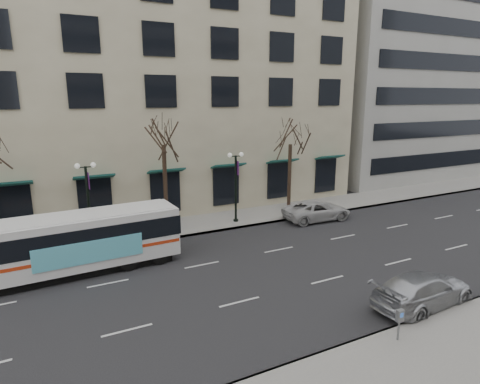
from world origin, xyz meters
TOP-DOWN VIEW (x-y plane):
  - ground at (0.00, 0.00)m, footprint 160.00×160.00m
  - sidewalk_far at (5.00, 9.00)m, footprint 80.00×4.00m
  - building_hotel at (-2.00, 21.00)m, footprint 40.00×20.00m
  - building_office at (32.00, 21.00)m, footprint 25.00×20.00m
  - tree_far_mid at (0.00, 8.80)m, footprint 3.60×3.60m
  - tree_far_right at (10.00, 8.80)m, footprint 3.60×3.60m
  - lamp_post_left at (-4.99, 8.20)m, footprint 1.22×0.45m
  - lamp_post_right at (5.01, 8.20)m, footprint 1.22×0.45m
  - city_bus at (-6.56, 4.35)m, footprint 11.66×3.05m
  - silver_car at (7.12, -6.20)m, footprint 5.29×2.41m
  - white_pickup at (10.81, 6.20)m, footprint 5.34×2.76m
  - pay_station at (3.89, -7.76)m, footprint 0.28×0.20m

SIDE VIEW (x-z plane):
  - ground at x=0.00m, z-range 0.00..0.00m
  - sidewalk_far at x=5.00m, z-range 0.00..0.15m
  - white_pickup at x=10.81m, z-range 0.00..1.44m
  - silver_car at x=7.12m, z-range 0.00..1.50m
  - pay_station at x=3.89m, z-range 0.43..1.67m
  - city_bus at x=-6.56m, z-range 0.15..3.28m
  - lamp_post_left at x=-4.99m, z-range 0.34..5.55m
  - lamp_post_right at x=5.01m, z-range 0.34..5.55m
  - tree_far_right at x=10.00m, z-range 2.39..10.45m
  - tree_far_mid at x=0.00m, z-range 2.63..11.18m
  - building_hotel at x=-2.00m, z-range 0.00..24.00m
  - building_office at x=32.00m, z-range 0.00..35.00m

